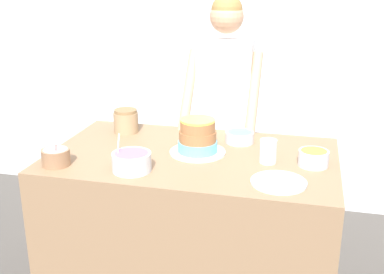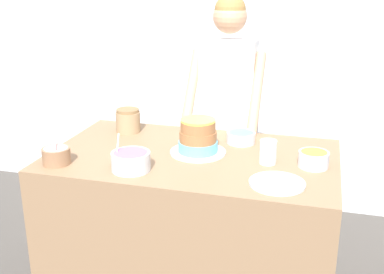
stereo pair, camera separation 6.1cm
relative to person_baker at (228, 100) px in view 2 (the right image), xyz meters
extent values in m
cube|color=silver|center=(-0.04, 0.80, 0.23)|extent=(10.00, 0.05, 2.60)
cube|color=#8C6B4C|center=(-0.04, -0.68, -0.60)|extent=(1.46, 0.87, 0.95)
cylinder|color=#2D2D38|center=(-0.08, 0.01, -0.66)|extent=(0.10, 0.10, 0.83)
cylinder|color=#2D2D38|center=(0.08, 0.01, -0.66)|extent=(0.10, 0.10, 0.83)
cube|color=white|center=(0.00, 0.01, 0.07)|extent=(0.34, 0.19, 0.62)
cylinder|color=tan|center=(-0.20, -0.16, 0.06)|extent=(0.06, 0.39, 0.52)
cylinder|color=tan|center=(0.20, -0.16, 0.06)|extent=(0.06, 0.39, 0.52)
sphere|color=tan|center=(0.00, 0.01, 0.51)|extent=(0.21, 0.21, 0.21)
sphere|color=olive|center=(0.00, 0.01, 0.55)|extent=(0.19, 0.19, 0.19)
cylinder|color=silver|center=(-0.02, -0.65, -0.12)|extent=(0.29, 0.29, 0.01)
cylinder|color=#60B7E0|center=(-0.02, -0.65, -0.09)|extent=(0.20, 0.20, 0.05)
cylinder|color=#9E663D|center=(-0.02, -0.65, -0.03)|extent=(0.19, 0.19, 0.05)
cylinder|color=#9E663D|center=(-0.02, -0.65, 0.02)|extent=(0.18, 0.18, 0.05)
cylinder|color=#F2DB4C|center=(-0.02, -0.65, 0.05)|extent=(0.18, 0.18, 0.01)
cylinder|color=silver|center=(0.16, -0.44, -0.09)|extent=(0.16, 0.16, 0.06)
cylinder|color=#60B7E0|center=(0.16, -0.44, -0.07)|extent=(0.13, 0.13, 0.01)
cylinder|color=#936B4C|center=(-0.65, -0.98, -0.08)|extent=(0.14, 0.14, 0.08)
cylinder|color=pink|center=(-0.65, -0.98, -0.05)|extent=(0.12, 0.12, 0.01)
cylinder|color=silver|center=(-0.63, -1.02, -0.02)|extent=(0.07, 0.04, 0.19)
cylinder|color=silver|center=(-0.27, -0.96, -0.08)|extent=(0.18, 0.18, 0.09)
cylinder|color=#9E66B7|center=(-0.27, -0.96, -0.04)|extent=(0.16, 0.16, 0.01)
cylinder|color=silver|center=(-0.33, -0.97, -0.04)|extent=(0.02, 0.10, 0.16)
cylinder|color=silver|center=(0.56, -0.69, -0.08)|extent=(0.14, 0.14, 0.08)
cylinder|color=#EF9938|center=(0.56, -0.69, -0.05)|extent=(0.12, 0.12, 0.01)
cylinder|color=silver|center=(0.34, -0.70, -0.06)|extent=(0.08, 0.08, 0.12)
cylinder|color=silver|center=(0.41, -0.94, -0.12)|extent=(0.25, 0.25, 0.01)
cylinder|color=#9E7F5B|center=(-0.51, -0.42, -0.06)|extent=(0.14, 0.14, 0.12)
cylinder|color=olive|center=(-0.51, -0.42, 0.01)|extent=(0.13, 0.13, 0.02)
camera|label=1|loc=(0.51, -2.92, 0.76)|focal=45.00mm
camera|label=2|loc=(0.57, -2.90, 0.76)|focal=45.00mm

